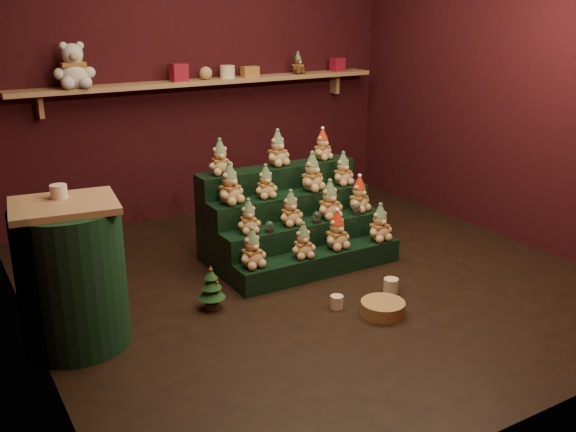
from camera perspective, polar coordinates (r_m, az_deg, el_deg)
ground at (r=4.92m, az=2.30°, el=-5.63°), size 4.00×4.00×0.00m
back_wall at (r=6.33m, az=-7.89°, el=12.82°), size 4.00×0.10×2.80m
front_wall at (r=3.05m, az=24.13°, el=5.37°), size 4.00×0.10×2.80m
right_wall at (r=5.90m, az=19.84°, el=11.51°), size 0.10×4.00×2.80m
back_shelf at (r=6.18m, az=-7.19°, el=11.72°), size 3.60×0.26×0.24m
riser_tier_front at (r=4.98m, az=2.84°, el=-4.19°), size 1.40×0.22×0.18m
riser_tier_midfront at (r=5.12m, az=1.50°, el=-2.45°), size 1.40×0.22×0.36m
riser_tier_midback at (r=5.26m, az=0.23°, el=-0.80°), size 1.40×0.22×0.54m
riser_tier_back at (r=5.41m, az=-0.96°, el=0.77°), size 1.40×0.22×0.72m
teddy_0 at (r=4.63m, az=-3.21°, el=-2.85°), size 0.23×0.21×0.29m
teddy_1 at (r=4.80m, az=1.35°, el=-2.20°), size 0.21×0.20×0.26m
teddy_2 at (r=4.98m, az=4.36°, el=-1.26°), size 0.23×0.22×0.30m
teddy_3 at (r=5.19m, az=8.16°, el=-0.59°), size 0.21×0.19×0.30m
teddy_4 at (r=4.80m, az=-3.52°, el=-0.03°), size 0.21×0.19×0.25m
teddy_5 at (r=4.95m, az=0.23°, el=0.71°), size 0.20×0.18×0.27m
teddy_6 at (r=5.12m, az=3.72°, el=1.46°), size 0.22×0.20×0.31m
teddy_7 at (r=5.31m, az=6.34°, el=1.94°), size 0.26×0.24×0.29m
teddy_8 at (r=4.90m, az=-5.20°, el=2.88°), size 0.28×0.26×0.31m
teddy_9 at (r=5.04m, az=-2.00°, el=3.06°), size 0.20×0.18×0.26m
teddy_10 at (r=5.23m, az=2.15°, el=3.94°), size 0.28×0.27×0.31m
teddy_11 at (r=5.42m, az=4.91°, el=4.19°), size 0.21×0.20×0.27m
teddy_12 at (r=5.05m, az=-6.07°, el=5.22°), size 0.21×0.20×0.27m
teddy_13 at (r=5.30m, az=-0.93°, el=6.05°), size 0.24×0.22×0.29m
teddy_14 at (r=5.52m, az=3.08°, el=6.36°), size 0.23×0.22×0.26m
snow_globe_a at (r=4.82m, az=-1.65°, el=-0.94°), size 0.06×0.06×0.09m
snow_globe_b at (r=5.03m, az=2.56°, el=-0.09°), size 0.07×0.07×0.09m
snow_globe_c at (r=5.24m, az=6.09°, el=0.60°), size 0.07×0.07×0.09m
side_table at (r=4.07m, az=-18.67°, el=-5.05°), size 0.66×0.64×0.91m
table_ornament at (r=4.00m, az=-19.72°, el=2.08°), size 0.10×0.10×0.08m
mini_christmas_tree at (r=4.43m, az=-6.83°, el=-6.37°), size 0.19×0.19×0.32m
mug_left at (r=4.47m, az=4.36°, el=-7.62°), size 0.09×0.09×0.09m
mug_right at (r=4.73m, az=9.13°, el=-6.14°), size 0.11×0.11×0.11m
wicker_basket at (r=4.41m, az=8.42°, el=-8.11°), size 0.31×0.31×0.09m
white_bear at (r=5.75m, az=-18.59°, el=13.07°), size 0.37×0.33×0.47m
brown_bear at (r=6.59m, az=0.88°, el=13.43°), size 0.18×0.17×0.21m
gift_tin_red_a at (r=6.04m, az=-9.69°, el=12.47°), size 0.14×0.14×0.16m
gift_tin_cream at (r=6.23m, az=-5.41°, el=12.64°), size 0.14×0.14×0.12m
gift_tin_red_b at (r=6.87m, az=4.42°, el=13.28°), size 0.12×0.12×0.14m
shelf_plush_ball at (r=6.14m, az=-7.32°, el=12.48°), size 0.12×0.12×0.12m
scarf_gift_box at (r=6.34m, az=-3.40°, el=12.69°), size 0.16×0.10×0.10m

